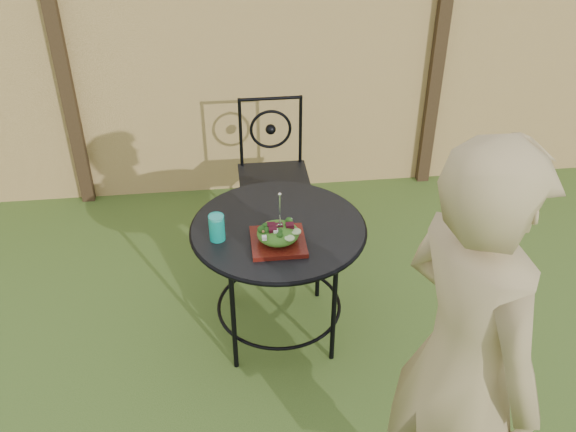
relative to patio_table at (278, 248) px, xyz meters
The scene contains 9 objects.
ground 0.83m from the patio_table, 89.40° to the right, with size 60.00×60.00×0.00m, color #2A4315.
fence 1.65m from the patio_table, 89.78° to the left, with size 8.00×0.12×1.90m.
patio_table is the anchor object (origin of this frame).
patio_chair 0.98m from the patio_table, 86.20° to the left, with size 0.46×0.46×0.95m.
diner 1.36m from the patio_table, 66.13° to the right, with size 0.67×0.44×1.83m, color #9F885A.
salad_plate 0.21m from the patio_table, 96.03° to the right, with size 0.27×0.27×0.02m, color #420909.
salad 0.25m from the patio_table, 96.03° to the right, with size 0.21×0.21×0.08m, color #235614.
fork 0.37m from the patio_table, 92.25° to the right, with size 0.01×0.01×0.18m, color silver.
drinking_glass 0.39m from the patio_table, 166.39° to the right, with size 0.08×0.08×0.14m, color #0D9F8C.
Camera 1 is at (-0.27, -2.12, 2.63)m, focal length 40.00 mm.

